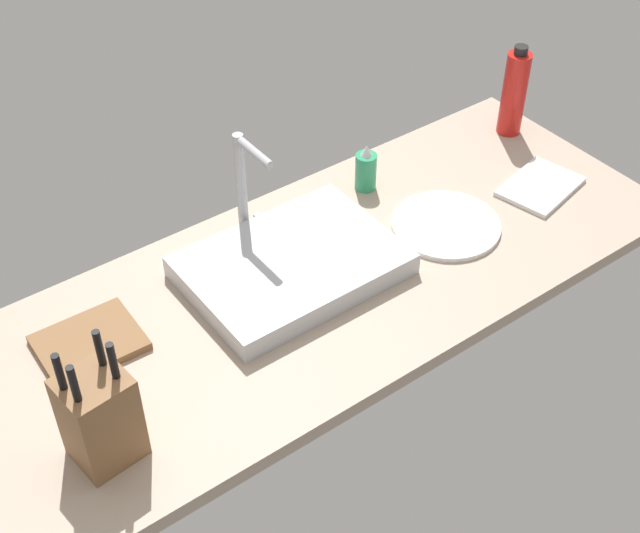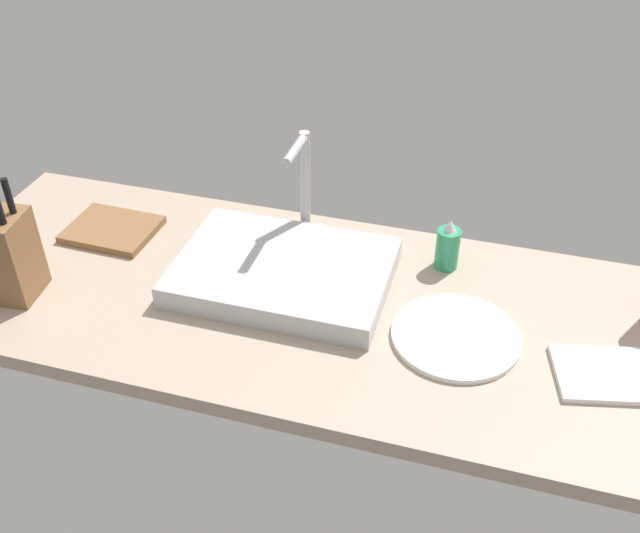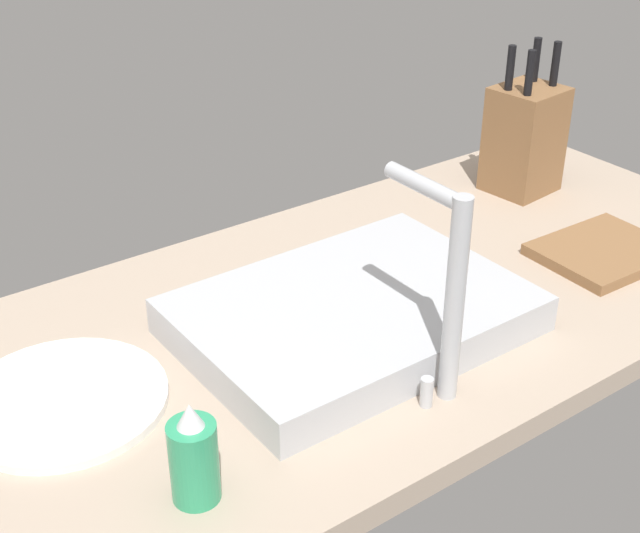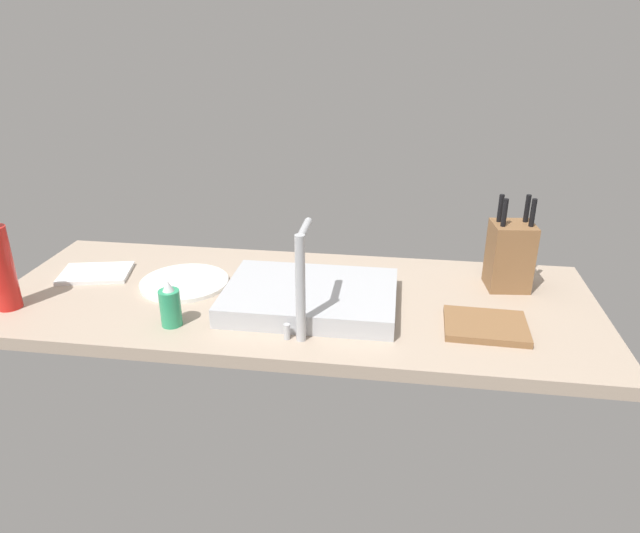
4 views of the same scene
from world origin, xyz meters
TOP-DOWN VIEW (x-y plane):
  - countertop_slab at (0.00, 0.00)cm, footprint 167.83×65.53cm
  - sink_basin at (-5.54, 4.80)cm, footprint 46.04×32.91cm
  - faucet at (-6.02, 21.84)cm, footprint 5.50×13.67cm
  - knife_block at (-60.10, -14.87)cm, footprint 12.63×11.93cm
  - cutting_board at (-51.30, 11.47)cm, footprint 20.89×16.98cm
  - soap_bottle at (27.76, 20.52)cm, footprint 5.32×5.32cm
  - water_bottle at (74.87, 17.52)cm, footprint 6.45×6.45cm
  - dinner_plate at (33.29, -3.15)cm, footprint 25.79×25.79cm
  - dish_towel at (62.50, -5.76)cm, footprint 22.97×18.64cm

SIDE VIEW (x-z plane):
  - countertop_slab at x=0.00cm, z-range 0.00..3.50cm
  - dinner_plate at x=33.29cm, z-range 3.50..4.70cm
  - dish_towel at x=62.50cm, z-range 3.50..4.70cm
  - cutting_board at x=-51.30cm, z-range 3.50..5.30cm
  - sink_basin at x=-5.54cm, z-range 3.50..8.75cm
  - soap_bottle at x=27.76cm, z-range 2.60..15.01cm
  - knife_block at x=-60.10cm, z-range -0.07..27.13cm
  - water_bottle at x=74.87cm, z-range 2.75..27.96cm
  - faucet at x=-6.02cm, z-range 5.85..33.09cm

